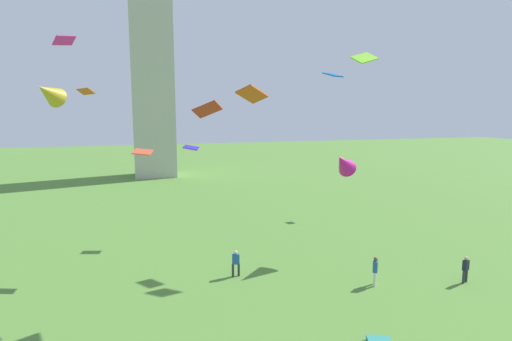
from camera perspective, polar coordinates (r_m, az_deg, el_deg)
name	(u,v)px	position (r m, az deg, el deg)	size (l,w,h in m)	color
monument_obelisk	(150,7)	(68.38, -14.47, 20.99)	(6.23, 6.23, 51.13)	#B7B2A8
person_0	(466,268)	(28.41, 26.94, -11.88)	(0.48, 0.39, 1.63)	#2D3338
person_1	(236,262)	(26.39, -2.81, -12.45)	(0.51, 0.29, 1.66)	#2D3338
person_2	(375,269)	(26.07, 16.12, -12.95)	(0.48, 0.52, 1.74)	silver
kite_flying_0	(333,75)	(31.60, 10.54, 12.84)	(1.30, 1.54, 0.41)	#0556B6
kite_flying_1	(207,109)	(23.32, -6.72, 8.36)	(1.76, 1.38, 1.03)	red
kite_flying_2	(342,158)	(41.35, 11.78, 1.74)	(0.56, 0.79, 0.42)	#B48813
kite_flying_3	(191,148)	(33.77, -8.97, 3.15)	(1.43, 1.19, 0.43)	#3B1FCE
kite_flying_4	(364,58)	(31.59, 14.72, 14.79)	(2.00, 1.43, 1.04)	#8BEC2D
kite_flying_5	(143,152)	(28.00, -15.37, 2.50)	(1.44, 1.21, 0.40)	#EF5633
kite_flying_6	(252,94)	(23.35, -0.56, 10.47)	(1.97, 1.67, 1.03)	#D54B17
kite_flying_7	(64,40)	(23.41, -24.94, 15.98)	(1.14, 1.10, 0.54)	#DE22AE
kite_flying_8	(86,91)	(33.68, -22.41, 10.05)	(1.34, 1.24, 0.51)	#D45011
kite_flying_9	(48,92)	(27.16, -26.73, 9.60)	(1.97, 2.36, 1.74)	gold
kite_flying_10	(343,163)	(29.55, 11.97, 1.01)	(2.56, 2.43, 2.07)	#CA1690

